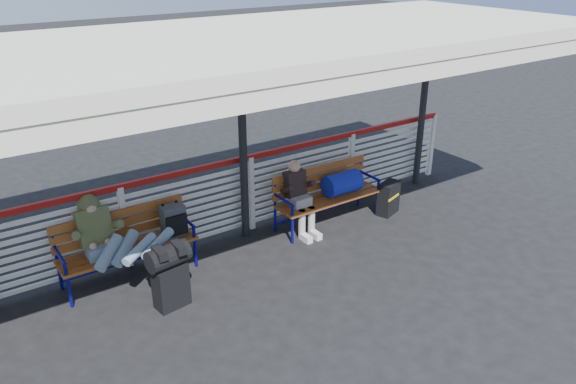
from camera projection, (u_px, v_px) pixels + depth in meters
ground at (188, 337)px, 6.45m from camera, size 60.00×60.00×0.00m
fence at (124, 223)px, 7.61m from camera, size 12.08×0.08×1.24m
canopy at (131, 58)px, 5.86m from camera, size 12.60×3.60×3.16m
luggage_stack at (170, 274)px, 6.82m from camera, size 0.55×0.36×0.85m
bench_left at (139, 234)px, 7.49m from camera, size 1.80×0.56×0.92m
bench_right at (334, 186)px, 8.91m from camera, size 1.80×0.56×0.92m
traveler_man at (122, 243)px, 7.01m from camera, size 0.94×1.51×0.77m
companion_person at (299, 197)px, 8.55m from camera, size 0.32×0.66×1.15m
suitcase_side at (388, 198)px, 9.28m from camera, size 0.45×0.35×0.55m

